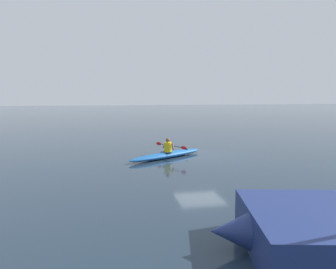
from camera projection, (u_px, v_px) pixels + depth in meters
ground_plane at (200, 155)px, 17.81m from camera, size 160.00×160.00×0.00m
kayak at (167, 155)px, 16.88m from camera, size 4.44×3.05×0.32m
kayaker at (168, 146)px, 16.89m from camera, size 1.23×1.99×0.71m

